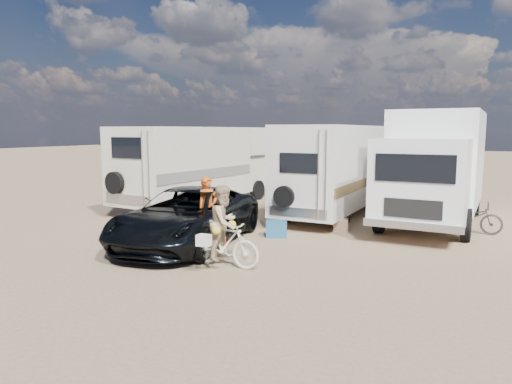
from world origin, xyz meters
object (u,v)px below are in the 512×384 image
at_px(rider_woman, 224,230).
at_px(cooler, 277,229).
at_px(crate, 340,225).
at_px(rv_left, 203,167).
at_px(bike_man, 208,230).
at_px(box_truck, 434,168).
at_px(dark_suv, 187,216).
at_px(rv_main, 337,170).
at_px(bike_parked, 469,217).
at_px(rider_man, 208,214).
at_px(bike_woman, 224,244).

relative_size(rider_woman, cooler, 2.84).
xyz_separation_m(cooler, crate, (1.50, 1.63, -0.06)).
xyz_separation_m(rv_left, bike_man, (3.64, -5.95, -1.20)).
bearing_deg(box_truck, dark_suv, -131.69).
bearing_deg(rv_main, rider_woman, -91.04).
distance_m(rv_left, dark_suv, 6.87).
xyz_separation_m(rv_left, rider_woman, (5.02, -7.60, -0.77)).
bearing_deg(bike_parked, rv_left, 82.84).
bearing_deg(bike_parked, rider_man, 125.56).
height_order(rv_main, rider_woman, rv_main).
xyz_separation_m(bike_woman, crate, (1.48, 4.95, -0.35)).
relative_size(box_truck, dark_suv, 1.39).
xyz_separation_m(bike_woman, rider_woman, (0.00, 0.00, 0.32)).
relative_size(bike_woman, crate, 3.88).
relative_size(bike_woman, cooler, 2.94).
height_order(dark_suv, bike_parked, dark_suv).
distance_m(rv_left, box_truck, 9.04).
distance_m(rider_woman, crate, 5.21).
height_order(bike_parked, crate, bike_parked).
xyz_separation_m(rv_left, bike_parked, (10.17, -1.39, -1.13)).
relative_size(dark_suv, bike_parked, 2.97).
relative_size(dark_suv, cooler, 9.22).
bearing_deg(bike_woman, crate, -13.82).
bearing_deg(rider_man, rv_left, 55.71).
height_order(bike_woman, crate, bike_woman).
bearing_deg(bike_man, rider_woman, -115.85).
xyz_separation_m(box_truck, crate, (-2.53, -2.42, -1.70)).
relative_size(bike_woman, rider_man, 1.04).
height_order(rider_man, crate, rider_man).
relative_size(rv_main, box_truck, 0.98).
xyz_separation_m(rider_man, bike_parked, (6.53, 4.56, -0.36)).
bearing_deg(bike_man, rider_man, -65.75).
height_order(bike_man, bike_parked, bike_parked).
bearing_deg(crate, rv_left, 157.79).
distance_m(rv_main, dark_suv, 6.86).
bearing_deg(rv_left, rv_main, 9.50).
xyz_separation_m(rv_main, dark_suv, (-2.55, -6.31, -0.87)).
bearing_deg(bike_woman, rider_man, 42.74).
bearing_deg(rv_left, rider_man, -51.26).
bearing_deg(rider_man, bike_man, 114.25).
height_order(bike_woman, bike_parked, bike_woman).
distance_m(rider_woman, cooler, 3.37).
height_order(rv_main, bike_man, rv_main).
bearing_deg(bike_man, cooler, -14.98).
xyz_separation_m(box_truck, rider_woman, (-4.02, -7.36, -1.03)).
relative_size(box_truck, bike_woman, 4.36).
bearing_deg(rider_woman, box_truck, -25.77).
bearing_deg(rider_man, rider_woman, -115.85).
bearing_deg(rv_left, crate, -14.93).
xyz_separation_m(rider_man, crate, (2.86, 3.30, -0.67)).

